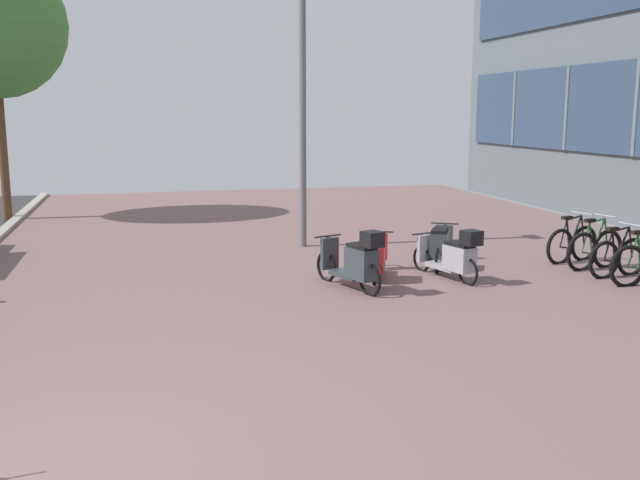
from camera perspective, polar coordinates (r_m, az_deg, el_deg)
The scene contains 9 objects.
ground at distance 6.27m, azimuth -7.13°, elevation -16.64°, with size 21.00×40.00×0.13m.
bicycle_rack_03 at distance 13.25m, azimuth 22.72°, elevation -1.29°, with size 1.31×0.48×0.94m.
bicycle_rack_04 at distance 13.74m, azimuth 21.10°, elevation -0.72°, with size 1.34×0.47×1.00m.
bicycle_rack_05 at distance 14.23m, azimuth 19.49°, elevation -0.31°, with size 1.32×0.51×0.96m.
scooter_near at distance 11.26m, azimuth 2.84°, elevation -1.74°, with size 0.83×1.63×1.03m.
scooter_mid at distance 13.09m, azimuth 9.58°, elevation -0.49°, with size 0.97×1.52×0.77m.
scooter_far at distance 12.14m, azimuth 10.60°, elevation -1.25°, with size 0.76×1.63×0.93m.
scooter_extra at distance 12.10m, azimuth 4.51°, elevation -1.36°, with size 0.84×1.59×0.72m.
lamp_post at distance 14.74m, azimuth -1.40°, elevation 11.02°, with size 0.20×0.52×5.36m.
Camera 1 is at (0.80, -5.56, 2.81)m, focal length 40.05 mm.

